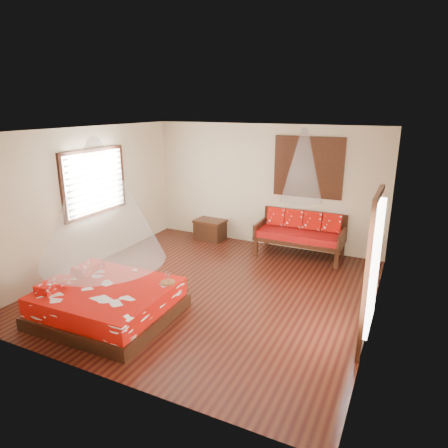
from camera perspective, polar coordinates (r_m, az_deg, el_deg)
The scene contains 10 objects.
room at distance 6.85m, azimuth -2.10°, elevation 1.43°, with size 5.54×5.54×2.84m.
bed at distance 6.59m, azimuth -16.29°, elevation -10.64°, with size 2.00×1.82×0.63m.
daybed at distance 8.90m, azimuth 10.89°, elevation -1.14°, with size 1.87×0.83×0.96m.
storage_chest at distance 9.82m, azimuth -1.99°, elevation -0.79°, with size 0.75×0.56×0.50m.
shutter_panel at distance 8.90m, azimuth 11.95°, elevation 7.93°, with size 1.52×0.06×1.32m.
window_left at distance 8.50m, azimuth -17.94°, elevation 5.71°, with size 0.10×1.74×1.34m.
glazed_door at distance 5.67m, azimuth 20.11°, elevation -6.48°, with size 0.08×1.02×2.16m.
wine_tray at distance 6.39m, azimuth -8.05°, elevation -7.99°, with size 0.23×0.23×0.19m.
mosquito_net_main at distance 6.03m, azimuth -17.40°, elevation 2.98°, with size 1.83×1.83×1.80m, color white.
mosquito_net_daybed at distance 8.44m, azimuth 11.20°, elevation 8.20°, with size 0.86×0.86×1.50m, color white.
Camera 1 is at (3.09, -5.84, 3.20)m, focal length 32.00 mm.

